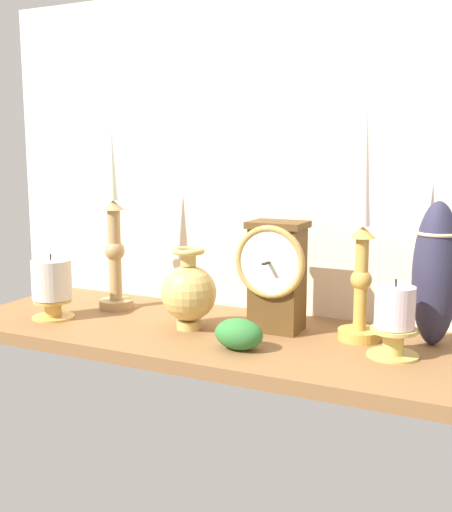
% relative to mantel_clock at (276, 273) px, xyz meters
% --- Properties ---
extents(ground_plane, '(1.00, 0.36, 0.02)m').
position_rel_mantel_clock_xyz_m(ground_plane, '(-0.10, -0.04, -0.12)').
color(ground_plane, brown).
extents(back_wall, '(1.20, 0.02, 0.65)m').
position_rel_mantel_clock_xyz_m(back_wall, '(-0.10, 0.14, 0.22)').
color(back_wall, '#EEDEC6').
rests_on(back_wall, ground_plane).
extents(mantel_clock, '(0.13, 0.10, 0.20)m').
position_rel_mantel_clock_xyz_m(mantel_clock, '(0.00, 0.00, 0.00)').
color(mantel_clock, brown).
rests_on(mantel_clock, ground_plane).
extents(candlestick_tall_left, '(0.07, 0.07, 0.38)m').
position_rel_mantel_clock_xyz_m(candlestick_tall_left, '(-0.36, 0.01, 0.03)').
color(candlestick_tall_left, tan).
rests_on(candlestick_tall_left, ground_plane).
extents(candlestick_tall_center, '(0.07, 0.07, 0.41)m').
position_rel_mantel_clock_xyz_m(candlestick_tall_center, '(0.15, 0.01, 0.04)').
color(candlestick_tall_center, gold).
rests_on(candlestick_tall_center, ground_plane).
extents(brass_vase_bulbous, '(0.10, 0.10, 0.15)m').
position_rel_mantel_clock_xyz_m(brass_vase_bulbous, '(-0.15, -0.06, -0.04)').
color(brass_vase_bulbous, tan).
rests_on(brass_vase_bulbous, ground_plane).
extents(pillar_candle_front, '(0.08, 0.08, 0.13)m').
position_rel_mantel_clock_xyz_m(pillar_candle_front, '(-0.43, -0.11, -0.04)').
color(pillar_candle_front, gold).
rests_on(pillar_candle_front, ground_plane).
extents(pillar_candle_near_clock, '(0.08, 0.08, 0.13)m').
position_rel_mantel_clock_xyz_m(pillar_candle_near_clock, '(0.22, -0.05, -0.05)').
color(pillar_candle_near_clock, tan).
rests_on(pillar_candle_near_clock, ground_plane).
extents(tall_ceramic_vase, '(0.08, 0.08, 0.24)m').
position_rel_mantel_clock_xyz_m(tall_ceramic_vase, '(0.27, 0.04, 0.02)').
color(tall_ceramic_vase, '#2A283F').
rests_on(tall_ceramic_vase, ground_plane).
extents(ivy_sprig, '(0.08, 0.06, 0.05)m').
position_rel_mantel_clock_xyz_m(ivy_sprig, '(-0.01, -0.13, -0.08)').
color(ivy_sprig, '#2F7533').
rests_on(ivy_sprig, ground_plane).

